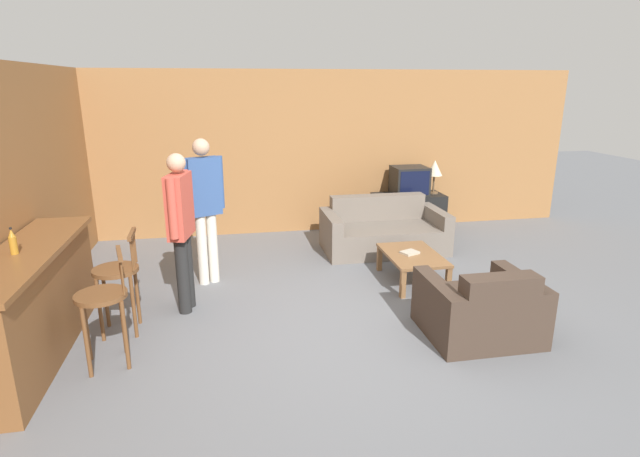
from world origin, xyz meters
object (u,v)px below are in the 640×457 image
object	(u,v)px
book_on_table	(410,252)
couch_far	(383,232)
armchair_near	(480,310)
bar_chair_mid	(118,277)
table_lamp	(435,169)
tv_unit	(408,213)
person_by_window	(204,202)
bar_chair_near	(104,303)
coffee_table	(412,258)
bottle	(13,242)
tv	(409,181)
person_by_counter	(181,224)

from	to	relation	value
book_on_table	couch_far	bearing A→B (deg)	87.25
armchair_near	book_on_table	size ratio (longest dim) A/B	4.11
bar_chair_mid	book_on_table	distance (m)	3.34
bar_chair_mid	table_lamp	size ratio (longest dim) A/B	1.87
tv_unit	book_on_table	xyz separation A→B (m)	(-0.76, -2.10, 0.06)
bar_chair_mid	tv_unit	distance (m)	4.92
tv_unit	person_by_window	world-z (taller)	person_by_window
bar_chair_near	couch_far	xyz separation A→B (m)	(3.32, 2.60, -0.31)
coffee_table	bar_chair_near	bearing A→B (deg)	-158.10
couch_far	tv_unit	size ratio (longest dim) A/B	1.54
table_lamp	tv_unit	bearing A→B (deg)	180.00
book_on_table	person_by_window	size ratio (longest dim) A/B	0.14
armchair_near	book_on_table	xyz separation A→B (m)	(-0.18, 1.46, 0.11)
couch_far	book_on_table	bearing A→B (deg)	-92.75
coffee_table	book_on_table	bearing A→B (deg)	158.64
book_on_table	table_lamp	size ratio (longest dim) A/B	0.46
couch_far	person_by_window	size ratio (longest dim) A/B	0.99
bar_chair_near	bar_chair_mid	bearing A→B (deg)	89.96
tv_unit	bar_chair_mid	bearing A→B (deg)	-144.76
tv_unit	book_on_table	world-z (taller)	tv_unit
couch_far	bottle	size ratio (longest dim) A/B	7.55
tv	person_by_counter	xyz separation A→B (m)	(-3.42, -2.41, 0.11)
tv_unit	tv	world-z (taller)	tv
coffee_table	bar_chair_mid	bearing A→B (deg)	-167.73
bar_chair_near	bottle	xyz separation A→B (m)	(-0.70, 0.21, 0.52)
bottle	couch_far	bearing A→B (deg)	30.72
bar_chair_near	tv_unit	xyz separation A→B (m)	(4.01, 3.44, -0.27)
bar_chair_near	couch_far	bearing A→B (deg)	38.11
couch_far	bottle	world-z (taller)	bottle
person_by_counter	table_lamp	bearing A→B (deg)	32.15
couch_far	person_by_window	distance (m)	2.75
book_on_table	person_by_window	distance (m)	2.57
coffee_table	book_on_table	world-z (taller)	book_on_table
coffee_table	book_on_table	xyz separation A→B (m)	(-0.03, 0.01, 0.06)
table_lamp	bar_chair_near	bearing A→B (deg)	-142.20
tv	table_lamp	size ratio (longest dim) A/B	1.00
bar_chair_near	tv	xyz separation A→B (m)	(4.01, 3.44, 0.28)
bar_chair_mid	tv	world-z (taller)	tv
tv_unit	person_by_counter	world-z (taller)	person_by_counter
bar_chair_near	bar_chair_mid	xyz separation A→B (m)	(0.00, 0.61, 0.00)
bar_chair_mid	table_lamp	world-z (taller)	table_lamp
bar_chair_mid	person_by_counter	world-z (taller)	person_by_counter
tv	book_on_table	distance (m)	2.28
armchair_near	bottle	world-z (taller)	bottle
table_lamp	couch_far	bearing A→B (deg)	-143.15
bar_chair_mid	armchair_near	size ratio (longest dim) A/B	1.00
armchair_near	book_on_table	distance (m)	1.48
bar_chair_mid	table_lamp	bearing A→B (deg)	32.57
tv	coffee_table	bearing A→B (deg)	-108.81
table_lamp	bar_chair_mid	bearing A→B (deg)	-147.43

